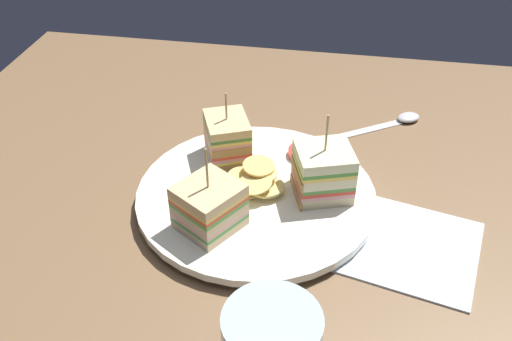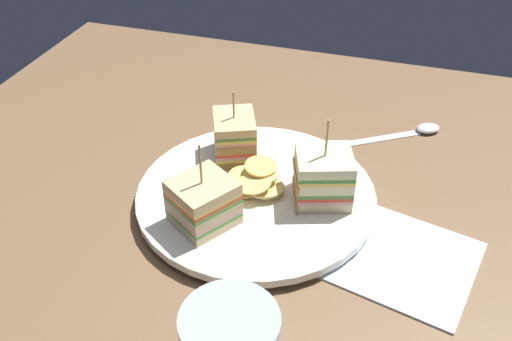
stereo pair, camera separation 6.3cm
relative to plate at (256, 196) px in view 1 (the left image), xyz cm
name	(u,v)px [view 1 (the left image)]	position (x,y,z in cm)	size (l,w,h in cm)	color
ground_plane	(256,209)	(0.00, 0.00, -1.94)	(93.70, 83.49, 1.80)	brown
plate	(256,196)	(0.00, 0.00, 0.00)	(27.51, 27.51, 1.72)	white
sandwich_wedge_0	(323,172)	(-7.38, -1.14, 3.60)	(7.61, 7.37, 10.33)	beige
sandwich_wedge_1	(227,139)	(4.57, -5.91, 3.48)	(6.87, 7.53, 9.11)	beige
sandwich_wedge_2	(210,206)	(3.78, 6.44, 3.28)	(8.13, 8.24, 9.95)	beige
chip_pile	(255,180)	(0.16, -0.50, 1.90)	(8.43, 7.75, 2.64)	#EABE62
salad_garnish	(315,153)	(-6.00, -8.13, 1.20)	(6.44, 5.63, 1.30)	#51903A
spoon	(394,122)	(-16.10, -20.27, -0.66)	(13.92, 9.88, 1.00)	silver
napkin	(411,246)	(-17.53, 4.39, -0.79)	(13.64, 13.41, 0.50)	silver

